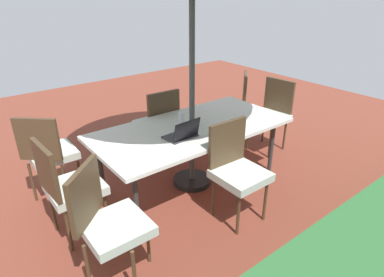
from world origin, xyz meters
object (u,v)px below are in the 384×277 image
at_px(chair_southwest, 234,102).
at_px(cup, 182,117).
at_px(chair_west, 271,112).
at_px(chair_east, 67,184).
at_px(chair_northeast, 107,220).
at_px(chair_south, 158,121).
at_px(chair_southeast, 48,151).
at_px(chair_north, 236,167).
at_px(laptop, 182,134).
at_px(dining_table, 192,130).

distance_m(chair_southwest, cup, 1.43).
height_order(chair_southwest, chair_west, same).
relative_size(chair_east, chair_west, 1.00).
distance_m(chair_southwest, chair_northeast, 3.01).
height_order(chair_south, chair_west, same).
xyz_separation_m(chair_south, chair_southeast, (1.36, -0.02, 0.00)).
xyz_separation_m(chair_south, cup, (0.01, 0.52, 0.23)).
height_order(chair_north, cup, chair_north).
relative_size(chair_southeast, cup, 8.65).
relative_size(chair_southeast, laptop, 2.92).
bearing_deg(dining_table, cup, -91.08).
relative_size(chair_west, laptop, 2.92).
bearing_deg(chair_northeast, chair_west, -27.86).
height_order(chair_west, chair_north, same).
relative_size(chair_southwest, chair_north, 1.00).
relative_size(chair_east, chair_south, 1.00).
bearing_deg(chair_north, chair_east, 155.03).
relative_size(dining_table, chair_north, 2.23).
height_order(chair_southeast, cup, chair_southeast).
height_order(chair_east, chair_southeast, same).
distance_m(chair_south, cup, 0.57).
xyz_separation_m(chair_northeast, cup, (-1.34, -0.89, 0.23)).
bearing_deg(chair_east, chair_west, -91.87).
bearing_deg(chair_northeast, dining_table, -15.65).
distance_m(chair_northeast, chair_west, 2.87).
relative_size(chair_west, cup, 8.65).
bearing_deg(laptop, chair_northeast, 21.70).
distance_m(chair_south, chair_west, 1.57).
height_order(chair_north, laptop, chair_north).
xyz_separation_m(chair_southwest, chair_northeast, (2.67, 1.38, 0.00)).
height_order(dining_table, cup, cup).
distance_m(chair_west, cup, 1.45).
bearing_deg(chair_north, chair_south, 90.17).
bearing_deg(chair_west, chair_east, -94.35).
height_order(dining_table, chair_east, chair_east).
bearing_deg(chair_northeast, chair_southwest, -15.70).
height_order(dining_table, chair_northeast, chair_northeast).
bearing_deg(chair_east, cup, -84.44).
distance_m(dining_table, laptop, 0.33).
height_order(chair_northeast, chair_north, same).
distance_m(chair_southwest, chair_southeast, 2.68).
relative_size(chair_east, chair_northeast, 1.00).
relative_size(chair_south, cup, 8.65).
height_order(chair_southwest, cup, chair_southwest).
relative_size(chair_south, laptop, 2.92).
bearing_deg(cup, chair_southeast, -21.57).
height_order(chair_southwest, chair_northeast, same).
xyz_separation_m(chair_north, cup, (-0.03, -0.93, 0.23)).
distance_m(chair_west, chair_north, 1.66).
xyz_separation_m(chair_east, chair_west, (-2.84, -0.09, 0.00)).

